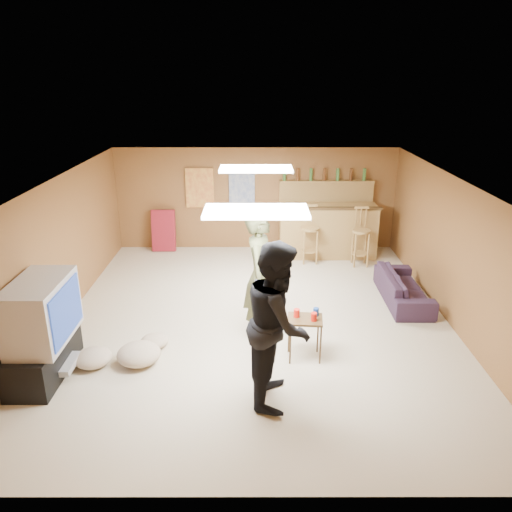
{
  "coord_description": "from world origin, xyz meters",
  "views": [
    {
      "loc": [
        -0.01,
        -7.03,
        3.66
      ],
      "look_at": [
        0.0,
        0.2,
        1.0
      ],
      "focal_mm": 35.0,
      "sensor_mm": 36.0,
      "label": 1
    }
  ],
  "objects_px": {
    "tray_table": "(304,338)",
    "sofa": "(404,287)",
    "person_black": "(278,323)",
    "bar_counter": "(327,231)",
    "tv_body": "(41,311)",
    "person_olive": "(261,276)"
  },
  "relations": [
    {
      "from": "tray_table",
      "to": "sofa",
      "type": "bearing_deg",
      "value": 44.55
    },
    {
      "from": "person_black",
      "to": "bar_counter",
      "type": "bearing_deg",
      "value": -7.84
    },
    {
      "from": "tv_body",
      "to": "bar_counter",
      "type": "relative_size",
      "value": 0.55
    },
    {
      "from": "tray_table",
      "to": "bar_counter",
      "type": "bearing_deg",
      "value": 78.2
    },
    {
      "from": "sofa",
      "to": "bar_counter",
      "type": "bearing_deg",
      "value": 24.81
    },
    {
      "from": "bar_counter",
      "to": "tray_table",
      "type": "distance_m",
      "value": 4.15
    },
    {
      "from": "person_black",
      "to": "sofa",
      "type": "distance_m",
      "value": 3.57
    },
    {
      "from": "bar_counter",
      "to": "sofa",
      "type": "bearing_deg",
      "value": -65.82
    },
    {
      "from": "tv_body",
      "to": "person_black",
      "type": "relative_size",
      "value": 0.56
    },
    {
      "from": "bar_counter",
      "to": "person_olive",
      "type": "relative_size",
      "value": 1.03
    },
    {
      "from": "person_olive",
      "to": "tray_table",
      "type": "xyz_separation_m",
      "value": [
        0.58,
        -0.57,
        -0.67
      ]
    },
    {
      "from": "person_black",
      "to": "sofa",
      "type": "xyz_separation_m",
      "value": [
        2.25,
        2.67,
        -0.73
      ]
    },
    {
      "from": "person_black",
      "to": "tray_table",
      "type": "height_order",
      "value": "person_black"
    },
    {
      "from": "sofa",
      "to": "tray_table",
      "type": "height_order",
      "value": "tray_table"
    },
    {
      "from": "sofa",
      "to": "person_black",
      "type": "bearing_deg",
      "value": 140.48
    },
    {
      "from": "tv_body",
      "to": "person_black",
      "type": "distance_m",
      "value": 2.94
    },
    {
      "from": "bar_counter",
      "to": "sofa",
      "type": "xyz_separation_m",
      "value": [
        1.0,
        -2.24,
        -0.31
      ]
    },
    {
      "from": "person_olive",
      "to": "tray_table",
      "type": "height_order",
      "value": "person_olive"
    },
    {
      "from": "bar_counter",
      "to": "person_black",
      "type": "distance_m",
      "value": 5.08
    },
    {
      "from": "tv_body",
      "to": "tray_table",
      "type": "bearing_deg",
      "value": 6.75
    },
    {
      "from": "tray_table",
      "to": "tv_body",
      "type": "bearing_deg",
      "value": -173.25
    },
    {
      "from": "tv_body",
      "to": "person_olive",
      "type": "distance_m",
      "value": 2.88
    }
  ]
}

